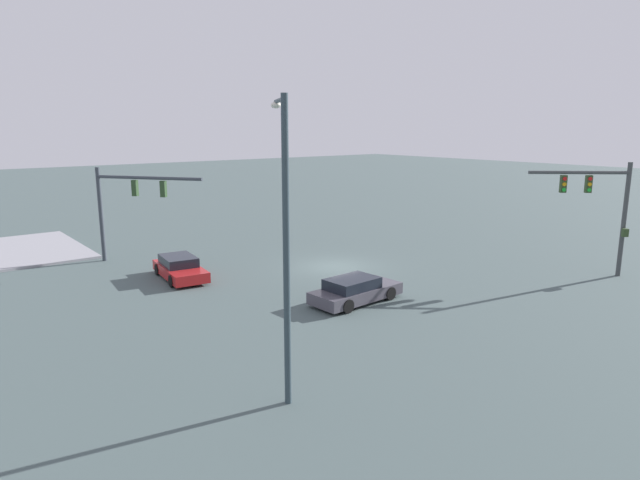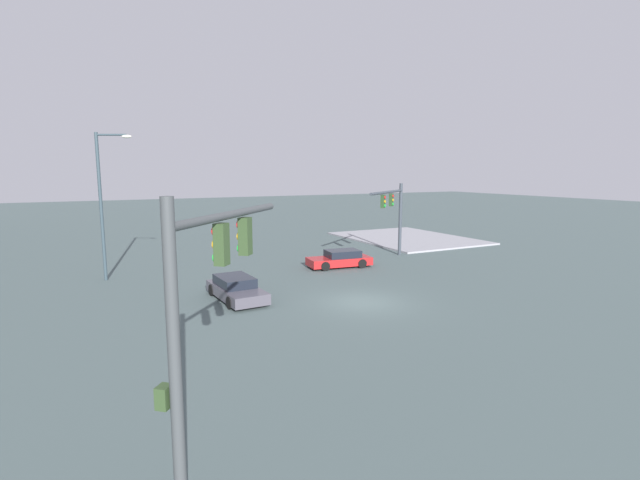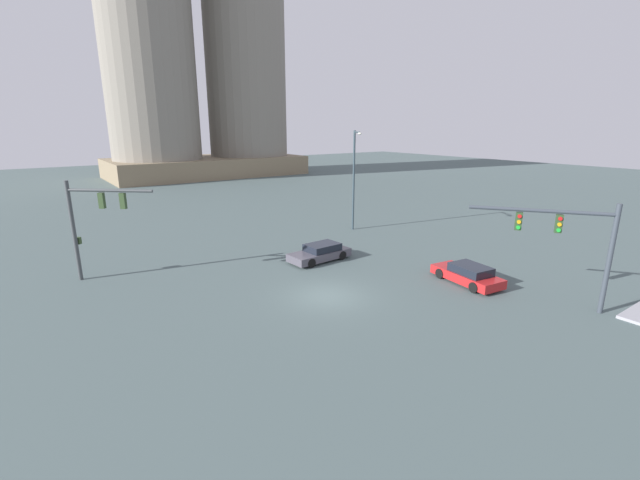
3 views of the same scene
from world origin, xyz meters
name	(u,v)px [view 2 (image 2 of 3)]	position (x,y,z in m)	size (l,w,h in m)	color
ground_plane	(363,302)	(0.00, 0.00, 0.00)	(197.53, 197.53, 0.00)	#485858
sidewalk_corner	(407,238)	(17.19, -16.19, 0.07)	(13.89, 10.65, 0.15)	#93939A
traffic_signal_near_corner	(394,207)	(9.22, -8.61, 3.99)	(4.31, 5.77, 5.78)	#363D46
traffic_signal_opposite_side	(204,295)	(-10.17, 10.45, 4.18)	(4.20, 3.96, 6.30)	#3E4345
streetlamp_curved_arm	(104,197)	(11.47, 11.40, 5.15)	(1.18, 2.06, 9.04)	#314149
sedan_car_approaching	(236,289)	(3.56, 5.66, 0.58)	(4.70, 2.18, 1.21)	#4B4852
sedan_car_waiting_far	(340,259)	(8.31, -3.39, 0.57)	(2.38, 4.64, 1.21)	#B11D1E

